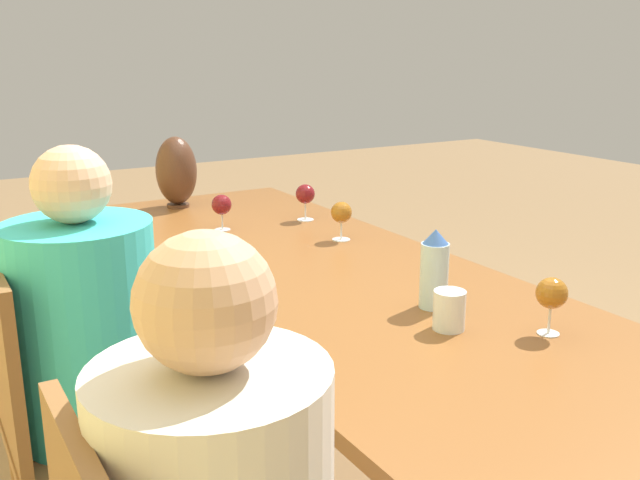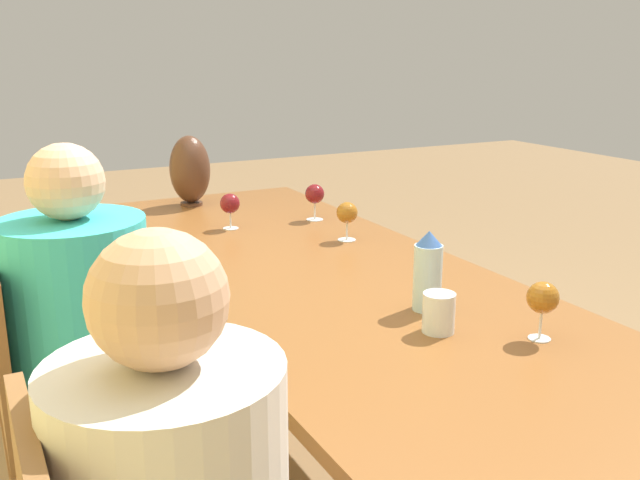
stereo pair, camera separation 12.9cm
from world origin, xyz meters
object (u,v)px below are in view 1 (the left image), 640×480
object	(u,v)px
vase	(176,171)
chair_far	(65,420)
person_far	(94,362)
wine_glass_0	(341,213)
wine_glass_1	(552,294)
wine_glass_3	(222,205)
water_bottle	(434,270)
water_tumbler	(449,310)
wine_glass_2	(305,195)

from	to	relation	value
vase	chair_far	world-z (taller)	vase
person_far	wine_glass_0	bearing A→B (deg)	-69.55
wine_glass_1	wine_glass_3	size ratio (longest dim) A/B	1.05
wine_glass_0	wine_glass_1	distance (m)	1.04
chair_far	person_far	xyz separation A→B (m)	(-0.00, -0.09, 0.15)
vase	wine_glass_1	distance (m)	1.93
water_bottle	water_tumbler	xyz separation A→B (m)	(-0.15, 0.07, -0.06)
wine_glass_0	wine_glass_1	xyz separation A→B (m)	(-1.04, 0.03, 0.00)
wine_glass_1	chair_far	size ratio (longest dim) A/B	0.16
wine_glass_1	vase	bearing A→B (deg)	9.21
person_far	water_tumbler	bearing A→B (deg)	-122.34
water_bottle	wine_glass_1	distance (m)	0.33
water_tumbler	water_bottle	bearing A→B (deg)	-24.77
wine_glass_1	wine_glass_3	bearing A→B (deg)	12.00
wine_glass_3	vase	bearing A→B (deg)	1.03
vase	wine_glass_0	size ratio (longest dim) A/B	2.18
water_tumbler	wine_glass_0	distance (m)	0.92
wine_glass_1	water_bottle	bearing A→B (deg)	23.38
wine_glass_2	chair_far	distance (m)	1.41
wine_glass_1	person_far	bearing A→B (deg)	56.42
vase	wine_glass_2	size ratio (longest dim) A/B	2.10
water_bottle	water_tumbler	distance (m)	0.17
wine_glass_2	person_far	size ratio (longest dim) A/B	0.12
wine_glass_2	wine_glass_3	size ratio (longest dim) A/B	1.06
water_tumbler	chair_far	xyz separation A→B (m)	(0.50, 0.89, -0.31)
water_tumbler	wine_glass_1	distance (m)	0.26
wine_glass_3	chair_far	size ratio (longest dim) A/B	0.15
wine_glass_3	chair_far	xyz separation A→B (m)	(-0.75, 0.78, -0.36)
vase	chair_far	xyz separation A→B (m)	(-1.24, 0.78, -0.42)
wine_glass_0	chair_far	world-z (taller)	chair_far
water_bottle	wine_glass_3	world-z (taller)	water_bottle
water_tumbler	wine_glass_2	bearing A→B (deg)	-12.24
chair_far	person_far	bearing A→B (deg)	-90.00
vase	wine_glass_2	distance (m)	0.64
wine_glass_3	person_far	bearing A→B (deg)	137.16
wine_glass_3	chair_far	distance (m)	1.14
water_tumbler	wine_glass_0	bearing A→B (deg)	-14.44
wine_glass_0	person_far	bearing A→B (deg)	110.45
chair_far	wine_glass_3	bearing A→B (deg)	-46.31
wine_glass_2	wine_glass_0	bearing A→B (deg)	173.56
water_bottle	chair_far	world-z (taller)	water_bottle
wine_glass_3	wine_glass_0	bearing A→B (deg)	-138.10
wine_glass_2	chair_far	bearing A→B (deg)	122.26
wine_glass_0	wine_glass_1	bearing A→B (deg)	178.35
water_bottle	wine_glass_3	xyz separation A→B (m)	(1.11, 0.17, -0.01)
water_tumbler	wine_glass_2	distance (m)	1.26
wine_glass_1	person_far	size ratio (longest dim) A/B	0.12
water_bottle	water_tumbler	bearing A→B (deg)	155.23
water_tumbler	person_far	distance (m)	0.96
chair_far	person_far	distance (m)	0.17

